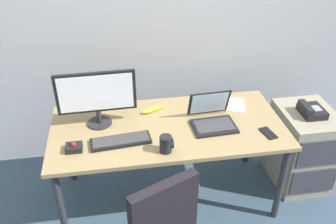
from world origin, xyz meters
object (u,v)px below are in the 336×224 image
(trackball_mouse, at_px, (74,147))
(paper_notepad, at_px, (234,105))
(file_cabinet, at_px, (302,147))
(cell_phone, at_px, (268,133))
(coffee_mug, at_px, (166,144))
(banana, at_px, (153,109))
(desk_phone, at_px, (311,111))
(monitor_main, at_px, (96,95))
(keyboard, at_px, (121,141))
(laptop, at_px, (212,117))

(trackball_mouse, xyz_separation_m, paper_notepad, (1.22, 0.38, -0.02))
(file_cabinet, xyz_separation_m, cell_phone, (-0.45, -0.24, 0.37))
(coffee_mug, height_order, paper_notepad, coffee_mug)
(paper_notepad, distance_m, cell_phone, 0.42)
(file_cabinet, relative_size, banana, 3.58)
(desk_phone, relative_size, trackball_mouse, 1.82)
(file_cabinet, xyz_separation_m, monitor_main, (-1.63, 0.07, 0.61))
(trackball_mouse, height_order, coffee_mug, coffee_mug)
(file_cabinet, height_order, coffee_mug, coffee_mug)
(file_cabinet, xyz_separation_m, desk_phone, (-0.01, -0.02, 0.38))
(file_cabinet, distance_m, keyboard, 1.54)
(desk_phone, xyz_separation_m, monitor_main, (-1.62, 0.09, 0.23))
(coffee_mug, relative_size, paper_notepad, 0.57)
(keyboard, height_order, paper_notepad, keyboard)
(monitor_main, height_order, laptop, monitor_main)
(laptop, height_order, cell_phone, laptop)
(monitor_main, relative_size, cell_phone, 3.93)
(desk_phone, bearing_deg, monitor_main, 176.93)
(keyboard, height_order, trackball_mouse, trackball_mouse)
(monitor_main, height_order, trackball_mouse, monitor_main)
(laptop, bearing_deg, keyboard, -169.55)
(monitor_main, distance_m, laptop, 0.85)
(cell_phone, bearing_deg, laptop, 140.20)
(desk_phone, height_order, trackball_mouse, trackball_mouse)
(cell_phone, bearing_deg, trackball_mouse, 166.36)
(monitor_main, distance_m, banana, 0.47)
(trackball_mouse, bearing_deg, cell_phone, -1.23)
(trackball_mouse, bearing_deg, coffee_mug, -10.20)
(laptop, height_order, coffee_mug, laptop)
(desk_phone, height_order, laptop, laptop)
(desk_phone, relative_size, monitor_main, 0.36)
(laptop, relative_size, trackball_mouse, 2.95)
(keyboard, distance_m, banana, 0.44)
(cell_phone, bearing_deg, paper_notepad, 93.88)
(cell_phone, bearing_deg, file_cabinet, 16.00)
(monitor_main, height_order, cell_phone, monitor_main)
(trackball_mouse, bearing_deg, laptop, 9.16)
(file_cabinet, bearing_deg, desk_phone, -116.78)
(desk_phone, relative_size, cell_phone, 1.41)
(file_cabinet, height_order, monitor_main, monitor_main)
(monitor_main, distance_m, trackball_mouse, 0.40)
(keyboard, xyz_separation_m, coffee_mug, (0.29, -0.14, 0.05))
(desk_phone, bearing_deg, laptop, -177.06)
(paper_notepad, height_order, banana, banana)
(cell_phone, distance_m, banana, 0.88)
(file_cabinet, height_order, cell_phone, cell_phone)
(file_cabinet, distance_m, monitor_main, 1.74)
(monitor_main, bearing_deg, keyboard, -60.58)
(file_cabinet, bearing_deg, cell_phone, -151.59)
(desk_phone, relative_size, coffee_mug, 1.69)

